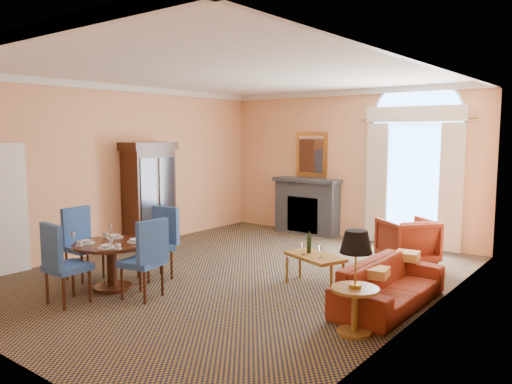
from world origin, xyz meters
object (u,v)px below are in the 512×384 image
Objects in this scene: armoire at (149,196)px; side_table at (356,269)px; armchair at (407,241)px; coffee_table at (314,257)px; dining_table at (112,254)px; sofa at (390,285)px.

armoire reaches higher than side_table.
armchair is 0.85× the size of coffee_table.
armchair is (2.85, 4.09, -0.12)m from dining_table.
dining_table is 0.55× the size of sofa.
coffee_table is (3.99, -0.21, -0.59)m from armoire.
armoire reaches higher than sofa.
dining_table is 3.63m from side_table.
coffee_table is (-0.62, -2.10, 0.03)m from armchair.
coffee_table is at bearing 81.95° from sofa.
coffee_table is at bearing 21.98° from armchair.
dining_table is at bearing 3.63° from armchair.
side_table is (3.56, 0.69, 0.24)m from dining_table.
armoire is 5.33m from sofa.
armoire is at bearing -163.22° from coffee_table.
armoire reaches higher than armchair.
armoire is at bearing 86.28° from sofa.
coffee_table is at bearing -2.94° from armoire.
sofa is 1.72× the size of side_table.
armchair is (-0.65, 2.29, 0.10)m from sofa.
sofa is 1.97× the size of coffee_table.
dining_table is at bearing -169.06° from side_table.
armchair is 2.19m from coffee_table.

